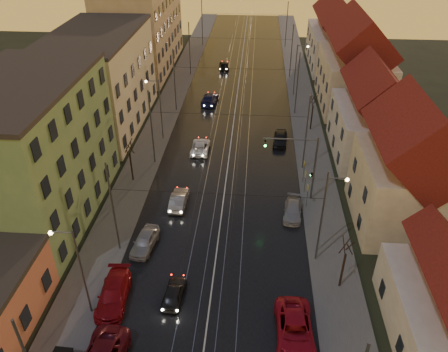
% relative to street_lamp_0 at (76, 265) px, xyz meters
% --- Properties ---
extents(ground, '(160.00, 160.00, 0.00)m').
position_rel_street_lamp_0_xyz_m(ground, '(9.10, -2.00, -4.89)').
color(ground, black).
rests_on(ground, ground).
extents(road, '(16.00, 120.00, 0.04)m').
position_rel_street_lamp_0_xyz_m(road, '(9.10, 38.00, -4.87)').
color(road, black).
rests_on(road, ground).
extents(sidewalk_left, '(4.00, 120.00, 0.15)m').
position_rel_street_lamp_0_xyz_m(sidewalk_left, '(-0.90, 38.00, -4.81)').
color(sidewalk_left, '#4C4C4C').
rests_on(sidewalk_left, ground).
extents(sidewalk_right, '(4.00, 120.00, 0.15)m').
position_rel_street_lamp_0_xyz_m(sidewalk_right, '(19.10, 38.00, -4.81)').
color(sidewalk_right, '#4C4C4C').
rests_on(sidewalk_right, ground).
extents(tram_rail_0, '(0.06, 120.00, 0.03)m').
position_rel_street_lamp_0_xyz_m(tram_rail_0, '(6.90, 38.00, -4.83)').
color(tram_rail_0, gray).
rests_on(tram_rail_0, road).
extents(tram_rail_1, '(0.06, 120.00, 0.03)m').
position_rel_street_lamp_0_xyz_m(tram_rail_1, '(8.33, 38.00, -4.83)').
color(tram_rail_1, gray).
rests_on(tram_rail_1, road).
extents(tram_rail_2, '(0.06, 120.00, 0.03)m').
position_rel_street_lamp_0_xyz_m(tram_rail_2, '(9.87, 38.00, -4.83)').
color(tram_rail_2, gray).
rests_on(tram_rail_2, road).
extents(tram_rail_3, '(0.06, 120.00, 0.03)m').
position_rel_street_lamp_0_xyz_m(tram_rail_3, '(11.30, 38.00, -4.83)').
color(tram_rail_3, gray).
rests_on(tram_rail_3, road).
extents(apartment_left_1, '(10.00, 18.00, 13.00)m').
position_rel_street_lamp_0_xyz_m(apartment_left_1, '(-8.40, 12.00, 1.61)').
color(apartment_left_1, '#577C4F').
rests_on(apartment_left_1, ground).
extents(apartment_left_2, '(10.00, 20.00, 12.00)m').
position_rel_street_lamp_0_xyz_m(apartment_left_2, '(-8.40, 32.00, 1.11)').
color(apartment_left_2, beige).
rests_on(apartment_left_2, ground).
extents(apartment_left_3, '(10.00, 24.00, 14.00)m').
position_rel_street_lamp_0_xyz_m(apartment_left_3, '(-8.40, 56.00, 2.11)').
color(apartment_left_3, tan).
rests_on(apartment_left_3, ground).
extents(house_right_1, '(8.67, 10.20, 10.80)m').
position_rel_street_lamp_0_xyz_m(house_right_1, '(26.10, 13.00, 0.56)').
color(house_right_1, '#BAAE8F').
rests_on(house_right_1, ground).
extents(house_right_2, '(9.18, 12.24, 9.20)m').
position_rel_street_lamp_0_xyz_m(house_right_2, '(26.10, 26.00, -0.24)').
color(house_right_2, beige).
rests_on(house_right_2, ground).
extents(house_right_3, '(9.18, 14.28, 11.50)m').
position_rel_street_lamp_0_xyz_m(house_right_3, '(26.10, 41.00, 0.92)').
color(house_right_3, '#BAAE8F').
rests_on(house_right_3, ground).
extents(house_right_4, '(9.18, 16.32, 10.00)m').
position_rel_street_lamp_0_xyz_m(house_right_4, '(26.10, 59.00, 0.16)').
color(house_right_4, beige).
rests_on(house_right_4, ground).
extents(catenary_pole_l_1, '(0.16, 0.16, 9.00)m').
position_rel_street_lamp_0_xyz_m(catenary_pole_l_1, '(0.50, 7.00, -0.39)').
color(catenary_pole_l_1, '#595B60').
rests_on(catenary_pole_l_1, ground).
extents(catenary_pole_r_1, '(0.16, 0.16, 9.00)m').
position_rel_street_lamp_0_xyz_m(catenary_pole_r_1, '(17.70, 7.00, -0.39)').
color(catenary_pole_r_1, '#595B60').
rests_on(catenary_pole_r_1, ground).
extents(catenary_pole_l_2, '(0.16, 0.16, 9.00)m').
position_rel_street_lamp_0_xyz_m(catenary_pole_l_2, '(0.50, 22.00, -0.39)').
color(catenary_pole_l_2, '#595B60').
rests_on(catenary_pole_l_2, ground).
extents(catenary_pole_r_2, '(0.16, 0.16, 9.00)m').
position_rel_street_lamp_0_xyz_m(catenary_pole_r_2, '(17.70, 22.00, -0.39)').
color(catenary_pole_r_2, '#595B60').
rests_on(catenary_pole_r_2, ground).
extents(catenary_pole_l_3, '(0.16, 0.16, 9.00)m').
position_rel_street_lamp_0_xyz_m(catenary_pole_l_3, '(0.50, 37.00, -0.39)').
color(catenary_pole_l_3, '#595B60').
rests_on(catenary_pole_l_3, ground).
extents(catenary_pole_r_3, '(0.16, 0.16, 9.00)m').
position_rel_street_lamp_0_xyz_m(catenary_pole_r_3, '(17.70, 37.00, -0.39)').
color(catenary_pole_r_3, '#595B60').
rests_on(catenary_pole_r_3, ground).
extents(catenary_pole_l_4, '(0.16, 0.16, 9.00)m').
position_rel_street_lamp_0_xyz_m(catenary_pole_l_4, '(0.50, 52.00, -0.39)').
color(catenary_pole_l_4, '#595B60').
rests_on(catenary_pole_l_4, ground).
extents(catenary_pole_r_4, '(0.16, 0.16, 9.00)m').
position_rel_street_lamp_0_xyz_m(catenary_pole_r_4, '(17.70, 52.00, -0.39)').
color(catenary_pole_r_4, '#595B60').
rests_on(catenary_pole_r_4, ground).
extents(catenary_pole_l_5, '(0.16, 0.16, 9.00)m').
position_rel_street_lamp_0_xyz_m(catenary_pole_l_5, '(0.50, 70.00, -0.39)').
color(catenary_pole_l_5, '#595B60').
rests_on(catenary_pole_l_5, ground).
extents(catenary_pole_r_5, '(0.16, 0.16, 9.00)m').
position_rel_street_lamp_0_xyz_m(catenary_pole_r_5, '(17.70, 70.00, -0.39)').
color(catenary_pole_r_5, '#595B60').
rests_on(catenary_pole_r_5, ground).
extents(street_lamp_0, '(1.75, 0.32, 8.00)m').
position_rel_street_lamp_0_xyz_m(street_lamp_0, '(0.00, 0.00, 0.00)').
color(street_lamp_0, '#595B60').
rests_on(street_lamp_0, ground).
extents(street_lamp_1, '(1.75, 0.32, 8.00)m').
position_rel_street_lamp_0_xyz_m(street_lamp_1, '(18.21, 8.00, 0.00)').
color(street_lamp_1, '#595B60').
rests_on(street_lamp_1, ground).
extents(street_lamp_2, '(1.75, 0.32, 8.00)m').
position_rel_street_lamp_0_xyz_m(street_lamp_2, '(0.00, 28.00, 0.00)').
color(street_lamp_2, '#595B60').
rests_on(street_lamp_2, ground).
extents(street_lamp_3, '(1.75, 0.32, 8.00)m').
position_rel_street_lamp_0_xyz_m(street_lamp_3, '(18.21, 44.00, 0.00)').
color(street_lamp_3, '#595B60').
rests_on(street_lamp_3, ground).
extents(traffic_light_mast, '(5.30, 0.32, 7.20)m').
position_rel_street_lamp_0_xyz_m(traffic_light_mast, '(17.10, 16.00, -0.29)').
color(traffic_light_mast, '#595B60').
rests_on(traffic_light_mast, ground).
extents(bare_tree_0, '(1.09, 1.09, 5.11)m').
position_rel_street_lamp_0_xyz_m(bare_tree_0, '(-1.09, 18.00, -2.40)').
color(bare_tree_0, black).
rests_on(bare_tree_0, ground).
extents(bare_tree_1, '(1.09, 1.09, 5.11)m').
position_rel_street_lamp_0_xyz_m(bare_tree_1, '(19.31, 4.00, -2.40)').
color(bare_tree_1, black).
rests_on(bare_tree_1, ground).
extents(bare_tree_2, '(1.09, 1.09, 5.11)m').
position_rel_street_lamp_0_xyz_m(bare_tree_2, '(19.51, 32.00, -2.40)').
color(bare_tree_2, black).
rests_on(bare_tree_2, ground).
extents(driving_car_0, '(1.66, 3.68, 1.23)m').
position_rel_street_lamp_0_xyz_m(driving_car_0, '(6.28, 1.82, -4.27)').
color(driving_car_0, black).
rests_on(driving_car_0, ground).
extents(driving_car_1, '(1.53, 4.25, 1.39)m').
position_rel_street_lamp_0_xyz_m(driving_car_1, '(4.68, 13.94, -4.19)').
color(driving_car_1, gray).
rests_on(driving_car_1, ground).
extents(driving_car_2, '(2.11, 4.56, 1.26)m').
position_rel_street_lamp_0_xyz_m(driving_car_2, '(5.50, 25.14, -4.25)').
color(driving_car_2, white).
rests_on(driving_car_2, ground).
extents(driving_car_3, '(2.51, 5.30, 1.49)m').
position_rel_street_lamp_0_xyz_m(driving_car_3, '(5.12, 39.87, -4.14)').
color(driving_car_3, '#161A43').
rests_on(driving_car_3, ground).
extents(driving_car_4, '(2.12, 4.27, 1.40)m').
position_rel_street_lamp_0_xyz_m(driving_car_4, '(6.13, 55.51, -4.19)').
color(driving_car_4, black).
rests_on(driving_car_4, ground).
extents(parked_left_2, '(2.43, 5.31, 1.51)m').
position_rel_street_lamp_0_xyz_m(parked_left_2, '(1.70, 1.21, -4.13)').
color(parked_left_2, maroon).
rests_on(parked_left_2, ground).
extents(parked_left_3, '(2.22, 4.42, 1.44)m').
position_rel_street_lamp_0_xyz_m(parked_left_3, '(2.70, 7.44, -4.16)').
color(parked_left_3, '#A5A4A9').
rests_on(parked_left_3, ground).
extents(parked_right_0, '(2.75, 5.71, 1.57)m').
position_rel_street_lamp_0_xyz_m(parked_right_0, '(15.38, -1.02, -4.10)').
color(parked_right_0, '#AE1123').
rests_on(parked_right_0, ground).
extents(parked_right_1, '(2.18, 4.37, 1.22)m').
position_rel_street_lamp_0_xyz_m(parked_right_1, '(16.08, 13.16, -4.28)').
color(parked_right_1, '#A5A5AA').
rests_on(parked_right_1, ground).
extents(parked_right_2, '(2.04, 4.33, 1.43)m').
position_rel_street_lamp_0_xyz_m(parked_right_2, '(15.31, 27.88, -4.17)').
color(parked_right_2, black).
rests_on(parked_right_2, ground).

